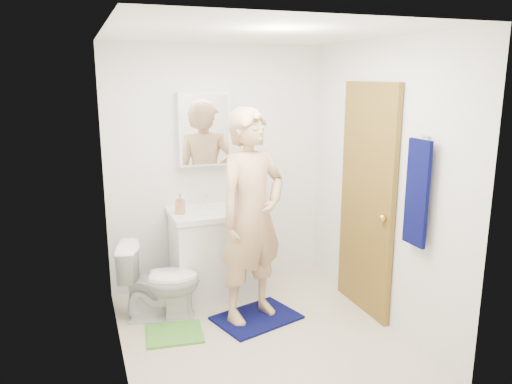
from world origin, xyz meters
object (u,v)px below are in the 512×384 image
at_px(vanity_cabinet, 212,255).
at_px(medicine_cabinet, 204,129).
at_px(man, 252,216).
at_px(toilet, 160,281).
at_px(soap_dispenser, 180,204).
at_px(toothbrush_cup, 237,199).
at_px(towel, 417,193).

xyz_separation_m(vanity_cabinet, medicine_cabinet, (0.00, 0.22, 1.20)).
height_order(vanity_cabinet, man, man).
height_order(medicine_cabinet, toilet, medicine_cabinet).
bearing_deg(vanity_cabinet, toilet, -149.78).
xyz_separation_m(soap_dispenser, man, (0.49, -0.60, -0.01)).
height_order(toilet, man, man).
bearing_deg(vanity_cabinet, toothbrush_cup, 23.04).
xyz_separation_m(medicine_cabinet, toilet, (-0.57, -0.55, -1.25)).
distance_m(vanity_cabinet, towel, 2.08).
height_order(medicine_cabinet, toothbrush_cup, medicine_cabinet).
bearing_deg(medicine_cabinet, toilet, -135.57).
relative_size(soap_dispenser, man, 0.10).
bearing_deg(man, toothbrush_cup, 60.74).
bearing_deg(man, vanity_cabinet, 86.14).
height_order(medicine_cabinet, man, medicine_cabinet).
relative_size(toilet, man, 0.38).
bearing_deg(toothbrush_cup, toilet, -152.16).
relative_size(medicine_cabinet, soap_dispenser, 3.73).
xyz_separation_m(toilet, man, (0.75, -0.29, 0.59)).
bearing_deg(soap_dispenser, toothbrush_cup, 13.31).
bearing_deg(towel, toothbrush_cup, 118.64).
xyz_separation_m(toothbrush_cup, man, (-0.11, -0.75, 0.04)).
bearing_deg(soap_dispenser, man, -51.04).
height_order(towel, toilet, towel).
distance_m(soap_dispenser, man, 0.78).
relative_size(medicine_cabinet, towel, 0.87).
bearing_deg(toothbrush_cup, medicine_cabinet, 161.95).
relative_size(towel, man, 0.44).
relative_size(vanity_cabinet, towel, 1.00).
bearing_deg(vanity_cabinet, medicine_cabinet, 90.00).
relative_size(vanity_cabinet, toilet, 1.15).
height_order(medicine_cabinet, soap_dispenser, medicine_cabinet).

